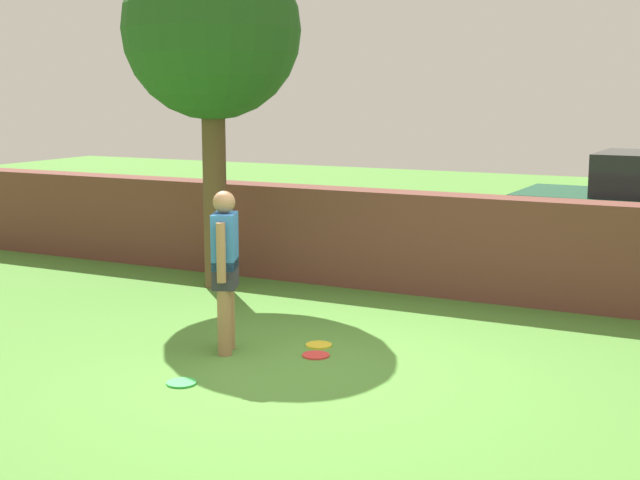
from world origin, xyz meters
TOP-DOWN VIEW (x-y plane):
  - ground_plane at (0.00, 0.00)m, footprint 40.00×40.00m
  - brick_wall at (-1.50, 3.58)m, footprint 13.99×0.50m
  - tree at (-2.68, 2.63)m, footprint 2.28×2.28m
  - person at (-0.97, 0.21)m, footprint 0.35×0.50m
  - frisbee_green at (-0.80, -0.80)m, footprint 0.27×0.27m
  - frisbee_yellow at (-0.24, 0.80)m, footprint 0.27×0.27m
  - frisbee_red at (-0.10, 0.47)m, footprint 0.27×0.27m

SIDE VIEW (x-z plane):
  - ground_plane at x=0.00m, z-range 0.00..0.00m
  - frisbee_green at x=-0.80m, z-range 0.00..0.02m
  - frisbee_yellow at x=-0.24m, z-range 0.00..0.02m
  - frisbee_red at x=-0.10m, z-range 0.00..0.02m
  - brick_wall at x=-1.50m, z-range 0.00..1.29m
  - person at x=-0.97m, z-range 0.09..1.71m
  - tree at x=-2.68m, z-range 1.06..5.53m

